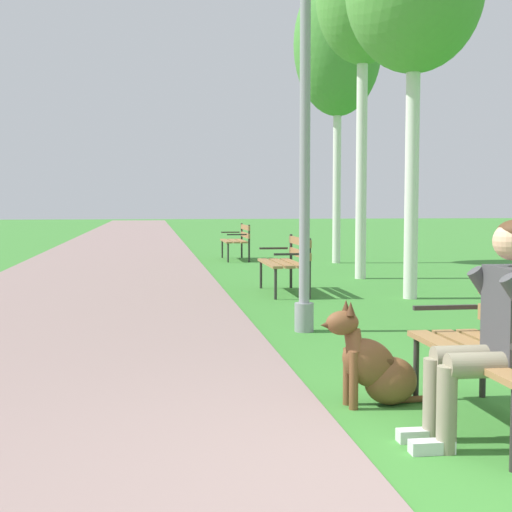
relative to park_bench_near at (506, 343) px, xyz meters
name	(u,v)px	position (x,y,z in m)	size (l,w,h in m)	color
ground_plane	(470,493)	(-0.63, -0.93, -0.51)	(120.00, 120.00, 0.00)	#3D8433
paved_path	(126,240)	(-2.94, 23.07, -0.49)	(3.90, 60.00, 0.04)	gray
park_bench_near	(506,343)	(0.00, 0.00, 0.00)	(0.55, 1.50, 0.85)	olive
park_bench_mid	(288,259)	(-0.07, 6.74, 0.00)	(0.55, 1.50, 0.85)	olive
park_bench_far	(238,238)	(-0.05, 13.30, 0.00)	(0.55, 1.50, 0.85)	olive
person_seated_on_near_bench	(495,323)	(-0.21, -0.27, 0.17)	(0.74, 0.49, 1.25)	gray
dog_brown	(376,367)	(-0.61, 0.59, -0.25)	(0.83, 0.31, 0.71)	brown
lamp_post_near	(305,116)	(-0.50, 3.45, 1.72)	(0.24, 0.24, 4.32)	gray
birch_tree_fourth	(363,0)	(1.61, 8.67, 4.34)	(1.65, 1.56, 6.09)	silver
birch_tree_fifth	(338,46)	(2.04, 12.12, 4.27)	(1.96, 1.75, 6.37)	silver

